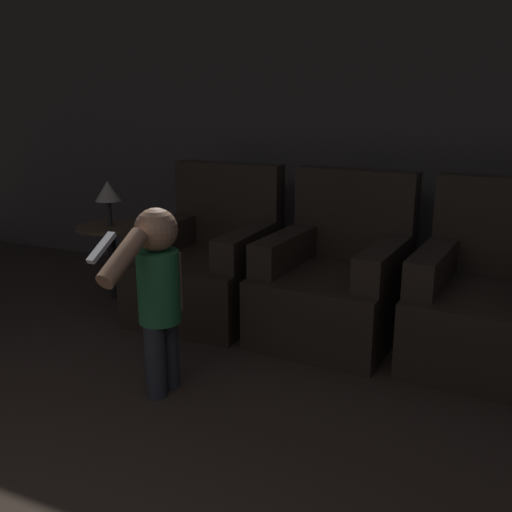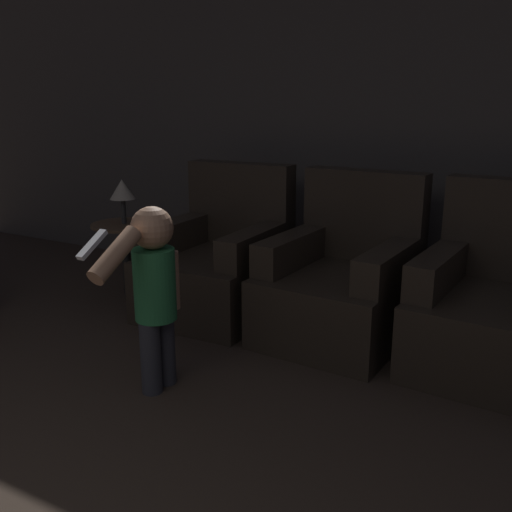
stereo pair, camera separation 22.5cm
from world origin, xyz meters
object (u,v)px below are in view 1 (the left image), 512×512
(person_toddler, at_px, (158,287))
(lamp, at_px, (108,192))
(armchair_right, at_px, (490,302))
(armchair_left, at_px, (210,265))
(armchair_middle, at_px, (336,282))

(person_toddler, bearing_deg, lamp, 47.10)
(armchair_right, distance_m, lamp, 2.58)
(armchair_left, height_order, person_toddler, armchair_left)
(armchair_left, distance_m, armchair_middle, 0.89)
(armchair_left, xyz_separation_m, armchair_middle, (0.89, -0.00, 0.00))
(armchair_middle, height_order, lamp, armchair_middle)
(armchair_left, bearing_deg, armchair_middle, -1.07)
(lamp, bearing_deg, person_toddler, -43.06)
(armchair_right, bearing_deg, armchair_left, -175.86)
(armchair_right, xyz_separation_m, lamp, (-2.54, -0.06, 0.46))
(armchair_left, relative_size, lamp, 3.08)
(armchair_left, relative_size, armchair_right, 1.00)
(armchair_middle, distance_m, armchair_right, 0.88)
(lamp, bearing_deg, armchair_middle, 2.24)
(armchair_left, bearing_deg, person_toddler, -74.10)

